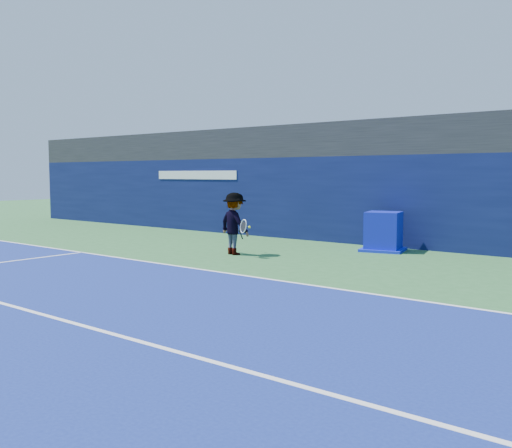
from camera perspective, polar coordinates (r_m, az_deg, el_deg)
name	(u,v)px	position (r m, az deg, el deg)	size (l,w,h in m)	color
ground	(101,288)	(12.42, -15.28, -6.24)	(80.00, 80.00, 0.00)	#2E6632
baseline	(200,269)	(14.37, -5.57, -4.54)	(24.00, 0.10, 0.01)	white
service_line	(9,305)	(11.38, -23.49, -7.46)	(24.00, 0.10, 0.01)	white
stadium_band	(364,140)	(21.15, 10.71, 8.21)	(36.00, 3.00, 1.20)	black
back_wall_assembly	(349,199)	(20.26, 9.29, 2.44)	(36.00, 1.03, 3.00)	#0B123D
equipment_cart	(383,233)	(18.18, 12.62, -0.89)	(1.53, 1.53, 1.22)	#0C13AD
tennis_player	(235,224)	(16.90, -2.16, 0.04)	(1.42, 0.93, 1.84)	white
tennis_ball	(249,227)	(17.43, -0.66, -0.30)	(0.07, 0.07, 0.07)	#D2EF1A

